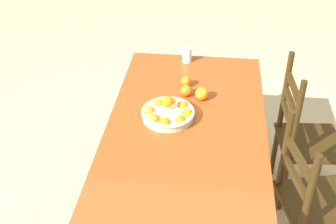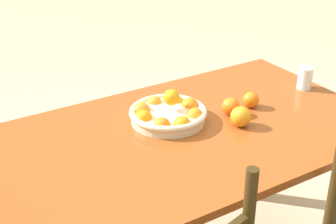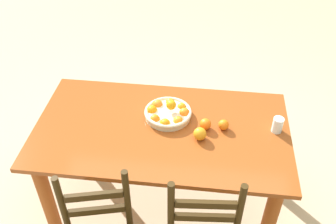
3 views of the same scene
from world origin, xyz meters
name	(u,v)px [view 2 (image 2 of 3)]	position (x,y,z in m)	size (l,w,h in m)	color
dining_table	(177,167)	(0.00, 0.00, 0.61)	(1.59, 0.88, 0.75)	brown
fruit_bowl	(168,114)	(-0.03, -0.11, 0.79)	(0.30, 0.30, 0.13)	beige
orange_loose_0	(231,106)	(-0.27, -0.03, 0.79)	(0.07, 0.07, 0.07)	orange
orange_loose_1	(251,100)	(-0.38, -0.04, 0.79)	(0.07, 0.07, 0.07)	orange
orange_loose_2	(241,117)	(-0.24, 0.07, 0.79)	(0.08, 0.08, 0.08)	orange
drinking_glass	(305,78)	(-0.71, -0.06, 0.80)	(0.06, 0.06, 0.10)	silver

